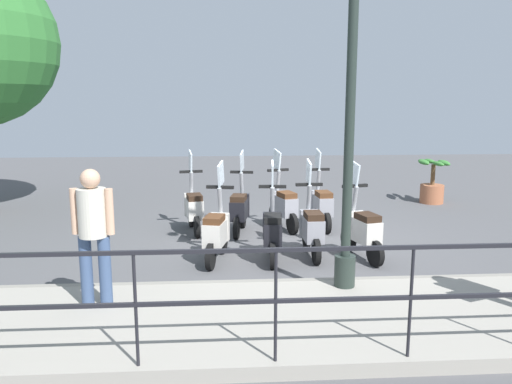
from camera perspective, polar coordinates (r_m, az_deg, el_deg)
The scene contains 14 objects.
ground_plane at distance 8.79m, azimuth 3.36°, elevation -5.98°, with size 28.00×28.00×0.00m, color #4C4C4F.
promenade_walkway at distance 5.84m, azimuth 7.31°, elevation -14.02°, with size 2.20×20.00×0.15m.
fence_railing at distance 4.58m, azimuth 10.08°, elevation -10.05°, with size 0.04×16.03×1.07m.
lamp_post_near at distance 6.16m, azimuth 10.66°, elevation 7.67°, with size 0.26×0.90×4.61m.
pedestrian_distant at distance 5.91m, azimuth -18.12°, elevation -3.83°, with size 0.36×0.49×1.59m.
potted_palm at distance 12.89m, azimuth 19.50°, elevation 0.76°, with size 1.06×0.66×1.05m.
scooter_near_0 at distance 8.05m, azimuth 12.04°, elevation -4.17°, with size 1.21×0.52×1.54m.
scooter_near_1 at distance 8.04m, azimuth 6.37°, elevation -4.03°, with size 1.23×0.44×1.54m.
scooter_near_2 at distance 7.80m, azimuth 1.89°, elevation -4.41°, with size 1.23×0.44×1.54m.
scooter_near_3 at distance 7.77m, azimuth -4.52°, elevation -4.49°, with size 1.22×0.50×1.54m.
scooter_far_0 at distance 9.82m, azimuth 7.49°, elevation -1.39°, with size 1.23×0.44×1.54m.
scooter_far_1 at distance 9.68m, azimuth 3.16°, elevation -1.49°, with size 1.20×0.55×1.54m.
scooter_far_2 at distance 9.37m, azimuth -1.87°, elevation -1.87°, with size 1.22×0.48×1.54m.
scooter_far_3 at distance 9.51m, azimuth -7.13°, elevation -1.76°, with size 1.22×0.48×1.54m.
Camera 1 is at (-8.36, 1.07, 2.49)m, focal length 35.00 mm.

